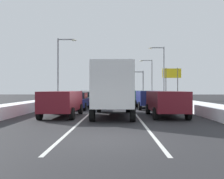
{
  "coord_description": "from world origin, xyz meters",
  "views": [
    {
      "loc": [
        0.28,
        -8.56,
        1.78
      ],
      "look_at": [
        -0.48,
        35.58,
        1.82
      ],
      "focal_mm": 38.18,
      "sensor_mm": 36.0,
      "label": 1
    }
  ],
  "objects_px": {
    "suv_navy_right_lane_second": "(148,98)",
    "street_lamp_left_mid": "(60,65)",
    "sedan_black_center_lane_second": "(113,100)",
    "suv_maroon_left_lane_nearest": "(62,101)",
    "suv_red_center_lane_third": "(114,95)",
    "roadside_sign_right": "(172,77)",
    "sedan_charcoal_center_lane_fifth": "(115,95)",
    "sedan_gray_right_lane_fifth": "(134,95)",
    "box_truck_center_lane_nearest": "(113,88)",
    "suv_green_right_lane_third": "(141,96)",
    "suv_gray_left_lane_fifth": "(95,94)",
    "street_lamp_right_mid": "(150,75)",
    "suv_maroon_right_lane_nearest": "(166,101)",
    "sedan_green_left_lane_third": "(85,99)",
    "street_lamp_right_near": "(162,69)",
    "traffic_light_gantry": "(127,77)",
    "suv_white_left_lane_fourth": "(90,95)",
    "sedan_white_right_lane_fourth": "(138,97)",
    "sedan_navy_left_lane_second": "(77,101)",
    "sedan_tan_center_lane_fourth": "(116,96)"
  },
  "relations": [
    {
      "from": "sedan_white_right_lane_fourth",
      "to": "sedan_charcoal_center_lane_fifth",
      "type": "distance_m",
      "value": 9.97
    },
    {
      "from": "sedan_navy_left_lane_second",
      "to": "sedan_green_left_lane_third",
      "type": "height_order",
      "value": "same"
    },
    {
      "from": "sedan_green_left_lane_third",
      "to": "street_lamp_right_near",
      "type": "xyz_separation_m",
      "value": [
        11.08,
        12.16,
        4.49
      ]
    },
    {
      "from": "suv_maroon_left_lane_nearest",
      "to": "street_lamp_right_mid",
      "type": "distance_m",
      "value": 34.94
    },
    {
      "from": "sedan_green_left_lane_third",
      "to": "roadside_sign_right",
      "type": "distance_m",
      "value": 19.15
    },
    {
      "from": "box_truck_center_lane_nearest",
      "to": "sedan_navy_left_lane_second",
      "type": "xyz_separation_m",
      "value": [
        -3.32,
        5.9,
        -1.14
      ]
    },
    {
      "from": "sedan_black_center_lane_second",
      "to": "street_lamp_left_mid",
      "type": "relative_size",
      "value": 0.51
    },
    {
      "from": "suv_navy_right_lane_second",
      "to": "sedan_gray_right_lane_fifth",
      "type": "distance_m",
      "value": 19.46
    },
    {
      "from": "suv_white_left_lane_fourth",
      "to": "sedan_black_center_lane_second",
      "type": "bearing_deg",
      "value": -70.17
    },
    {
      "from": "sedan_tan_center_lane_fourth",
      "to": "street_lamp_left_mid",
      "type": "distance_m",
      "value": 10.34
    },
    {
      "from": "suv_gray_left_lane_fifth",
      "to": "street_lamp_left_mid",
      "type": "bearing_deg",
      "value": -113.02
    },
    {
      "from": "traffic_light_gantry",
      "to": "street_lamp_right_near",
      "type": "xyz_separation_m",
      "value": [
        5.02,
        -16.52,
        0.51
      ]
    },
    {
      "from": "suv_green_right_lane_third",
      "to": "suv_gray_left_lane_fifth",
      "type": "bearing_deg",
      "value": 118.7
    },
    {
      "from": "sedan_black_center_lane_second",
      "to": "suv_maroon_left_lane_nearest",
      "type": "xyz_separation_m",
      "value": [
        -3.25,
        -8.86,
        0.25
      ]
    },
    {
      "from": "suv_maroon_right_lane_nearest",
      "to": "sedan_charcoal_center_lane_fifth",
      "type": "xyz_separation_m",
      "value": [
        -3.42,
        28.63,
        -0.25
      ]
    },
    {
      "from": "suv_green_right_lane_third",
      "to": "suv_maroon_left_lane_nearest",
      "type": "bearing_deg",
      "value": -116.04
    },
    {
      "from": "sedan_gray_right_lane_fifth",
      "to": "traffic_light_gantry",
      "type": "relative_size",
      "value": 0.41
    },
    {
      "from": "sedan_green_left_lane_third",
      "to": "suv_white_left_lane_fourth",
      "type": "distance_m",
      "value": 7.1
    },
    {
      "from": "sedan_white_right_lane_fourth",
      "to": "street_lamp_left_mid",
      "type": "distance_m",
      "value": 12.04
    },
    {
      "from": "box_truck_center_lane_nearest",
      "to": "suv_red_center_lane_third",
      "type": "distance_m",
      "value": 15.69
    },
    {
      "from": "suv_maroon_right_lane_nearest",
      "to": "sedan_navy_left_lane_second",
      "type": "relative_size",
      "value": 1.09
    },
    {
      "from": "sedan_gray_right_lane_fifth",
      "to": "street_lamp_right_near",
      "type": "xyz_separation_m",
      "value": [
        4.46,
        -2.51,
        4.49
      ]
    },
    {
      "from": "suv_green_right_lane_third",
      "to": "box_truck_center_lane_nearest",
      "type": "bearing_deg",
      "value": -103.65
    },
    {
      "from": "suv_navy_right_lane_second",
      "to": "sedan_navy_left_lane_second",
      "type": "xyz_separation_m",
      "value": [
        -6.55,
        -0.75,
        -0.25
      ]
    },
    {
      "from": "traffic_light_gantry",
      "to": "street_lamp_left_mid",
      "type": "bearing_deg",
      "value": -113.46
    },
    {
      "from": "suv_green_right_lane_third",
      "to": "sedan_gray_right_lane_fifth",
      "type": "relative_size",
      "value": 1.09
    },
    {
      "from": "suv_white_left_lane_fourth",
      "to": "street_lamp_right_mid",
      "type": "relative_size",
      "value": 0.62
    },
    {
      "from": "box_truck_center_lane_nearest",
      "to": "sedan_navy_left_lane_second",
      "type": "bearing_deg",
      "value": 119.4
    },
    {
      "from": "suv_maroon_right_lane_nearest",
      "to": "roadside_sign_right",
      "type": "height_order",
      "value": "roadside_sign_right"
    },
    {
      "from": "sedan_charcoal_center_lane_fifth",
      "to": "suv_white_left_lane_fourth",
      "type": "xyz_separation_m",
      "value": [
        -3.68,
        -10.11,
        0.25
      ]
    },
    {
      "from": "sedan_charcoal_center_lane_fifth",
      "to": "sedan_gray_right_lane_fifth",
      "type": "bearing_deg",
      "value": -38.36
    },
    {
      "from": "sedan_black_center_lane_second",
      "to": "suv_red_center_lane_third",
      "type": "bearing_deg",
      "value": 90.22
    },
    {
      "from": "box_truck_center_lane_nearest",
      "to": "street_lamp_right_mid",
      "type": "height_order",
      "value": "street_lamp_right_mid"
    },
    {
      "from": "suv_maroon_right_lane_nearest",
      "to": "sedan_gray_right_lane_fifth",
      "type": "distance_m",
      "value": 26.09
    },
    {
      "from": "suv_red_center_lane_third",
      "to": "roadside_sign_right",
      "type": "bearing_deg",
      "value": 43.71
    },
    {
      "from": "sedan_green_left_lane_third",
      "to": "suv_gray_left_lane_fifth",
      "type": "distance_m",
      "value": 14.48
    },
    {
      "from": "street_lamp_right_near",
      "to": "street_lamp_left_mid",
      "type": "xyz_separation_m",
      "value": [
        -15.15,
        -6.82,
        -0.02
      ]
    },
    {
      "from": "suv_red_center_lane_third",
      "to": "street_lamp_right_mid",
      "type": "relative_size",
      "value": 0.62
    },
    {
      "from": "traffic_light_gantry",
      "to": "sedan_green_left_lane_third",
      "type": "bearing_deg",
      "value": -101.92
    },
    {
      "from": "sedan_white_right_lane_fourth",
      "to": "sedan_charcoal_center_lane_fifth",
      "type": "relative_size",
      "value": 1.0
    },
    {
      "from": "suv_navy_right_lane_second",
      "to": "street_lamp_left_mid",
      "type": "xyz_separation_m",
      "value": [
        -10.65,
        10.13,
        4.21
      ]
    },
    {
      "from": "suv_white_left_lane_fourth",
      "to": "street_lamp_right_near",
      "type": "distance_m",
      "value": 13.12
    },
    {
      "from": "suv_navy_right_lane_second",
      "to": "street_lamp_left_mid",
      "type": "relative_size",
      "value": 0.56
    },
    {
      "from": "sedan_navy_left_lane_second",
      "to": "street_lamp_right_near",
      "type": "xyz_separation_m",
      "value": [
        11.05,
        17.7,
        4.49
      ]
    },
    {
      "from": "box_truck_center_lane_nearest",
      "to": "suv_maroon_left_lane_nearest",
      "type": "bearing_deg",
      "value": -178.75
    },
    {
      "from": "box_truck_center_lane_nearest",
      "to": "suv_gray_left_lane_fifth",
      "type": "height_order",
      "value": "box_truck_center_lane_nearest"
    },
    {
      "from": "suv_green_right_lane_third",
      "to": "traffic_light_gantry",
      "type": "height_order",
      "value": "traffic_light_gantry"
    },
    {
      "from": "sedan_black_center_lane_second",
      "to": "suv_white_left_lane_fourth",
      "type": "height_order",
      "value": "suv_white_left_lane_fourth"
    },
    {
      "from": "suv_gray_left_lane_fifth",
      "to": "street_lamp_right_near",
      "type": "bearing_deg",
      "value": -11.65
    },
    {
      "from": "sedan_charcoal_center_lane_fifth",
      "to": "street_lamp_right_near",
      "type": "height_order",
      "value": "street_lamp_right_near"
    }
  ]
}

